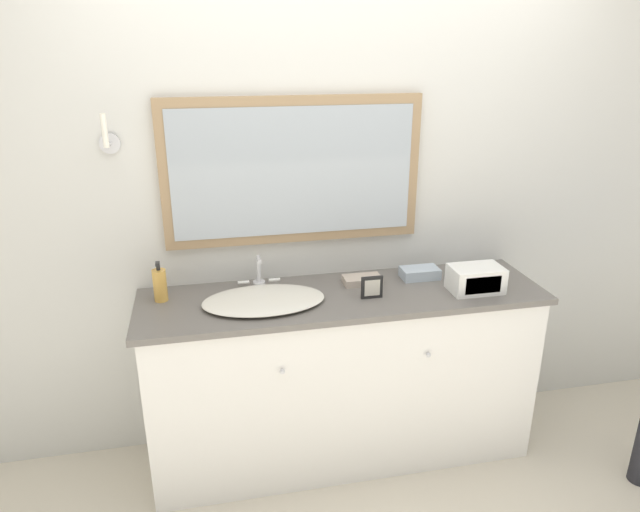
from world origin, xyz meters
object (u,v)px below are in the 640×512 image
(soap_bottle, at_px, (160,285))
(picture_frame, at_px, (372,287))
(sink_basin, at_px, (264,299))
(appliance_box, at_px, (476,279))

(soap_bottle, bearing_deg, picture_frame, -10.50)
(sink_basin, height_order, appliance_box, sink_basin)
(appliance_box, relative_size, picture_frame, 2.29)
(sink_basin, height_order, soap_bottle, soap_bottle)
(sink_basin, bearing_deg, appliance_box, -4.27)
(sink_basin, relative_size, soap_bottle, 2.90)
(appliance_box, bearing_deg, picture_frame, 177.39)
(soap_bottle, xyz_separation_m, picture_frame, (0.95, -0.18, -0.02))
(soap_bottle, relative_size, appliance_box, 0.78)
(soap_bottle, xyz_separation_m, appliance_box, (1.46, -0.20, -0.02))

